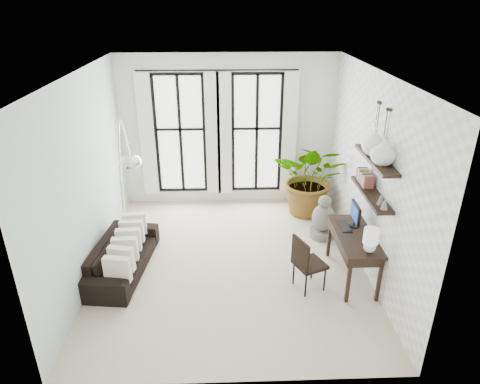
{
  "coord_description": "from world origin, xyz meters",
  "views": [
    {
      "loc": [
        -0.07,
        -6.19,
        4.21
      ],
      "look_at": [
        0.17,
        0.3,
        1.21
      ],
      "focal_mm": 32.0,
      "sensor_mm": 36.0,
      "label": 1
    }
  ],
  "objects_px": {
    "sofa": "(122,256)",
    "desk": "(355,239)",
    "arc_lamp": "(123,155)",
    "plant": "(311,178)",
    "buddha": "(323,220)",
    "desk_chair": "(306,261)"
  },
  "relations": [
    {
      "from": "plant",
      "to": "arc_lamp",
      "type": "height_order",
      "value": "arc_lamp"
    },
    {
      "from": "arc_lamp",
      "to": "buddha",
      "type": "xyz_separation_m",
      "value": [
        3.46,
        0.54,
        -1.53
      ]
    },
    {
      "from": "desk",
      "to": "buddha",
      "type": "distance_m",
      "value": 1.41
    },
    {
      "from": "sofa",
      "to": "plant",
      "type": "height_order",
      "value": "plant"
    },
    {
      "from": "sofa",
      "to": "desk",
      "type": "relative_size",
      "value": 1.41
    },
    {
      "from": "plant",
      "to": "desk",
      "type": "xyz_separation_m",
      "value": [
        0.26,
        -2.34,
        -0.06
      ]
    },
    {
      "from": "sofa",
      "to": "desk_chair",
      "type": "distance_m",
      "value": 3.01
    },
    {
      "from": "desk_chair",
      "to": "buddha",
      "type": "distance_m",
      "value": 1.71
    },
    {
      "from": "plant",
      "to": "buddha",
      "type": "relative_size",
      "value": 1.86
    },
    {
      "from": "sofa",
      "to": "arc_lamp",
      "type": "bearing_deg",
      "value": -6.81
    },
    {
      "from": "desk",
      "to": "sofa",
      "type": "bearing_deg",
      "value": 174.29
    },
    {
      "from": "sofa",
      "to": "desk_chair",
      "type": "relative_size",
      "value": 2.09
    },
    {
      "from": "plant",
      "to": "desk",
      "type": "relative_size",
      "value": 1.18
    },
    {
      "from": "plant",
      "to": "arc_lamp",
      "type": "relative_size",
      "value": 0.64
    },
    {
      "from": "sofa",
      "to": "buddha",
      "type": "height_order",
      "value": "buddha"
    },
    {
      "from": "plant",
      "to": "buddha",
      "type": "bearing_deg",
      "value": -85.84
    },
    {
      "from": "desk",
      "to": "arc_lamp",
      "type": "height_order",
      "value": "arc_lamp"
    },
    {
      "from": "desk_chair",
      "to": "arc_lamp",
      "type": "bearing_deg",
      "value": 136.33
    },
    {
      "from": "plant",
      "to": "desk",
      "type": "distance_m",
      "value": 2.35
    },
    {
      "from": "arc_lamp",
      "to": "desk_chair",
      "type": "bearing_deg",
      "value": -20.21
    },
    {
      "from": "desk",
      "to": "arc_lamp",
      "type": "distance_m",
      "value": 3.9
    },
    {
      "from": "plant",
      "to": "buddha",
      "type": "height_order",
      "value": "plant"
    }
  ]
}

